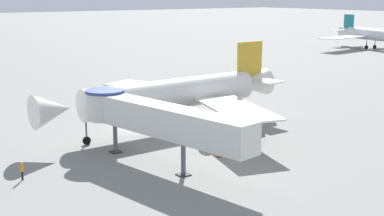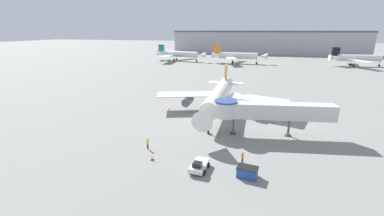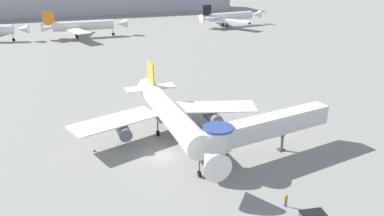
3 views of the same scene
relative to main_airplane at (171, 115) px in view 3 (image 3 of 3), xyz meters
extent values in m
plane|color=gray|center=(-2.80, -4.78, -4.21)|extent=(800.00, 800.00, 0.00)
cylinder|color=white|center=(0.01, -0.77, 0.14)|extent=(4.00, 23.25, 3.63)
cone|color=white|center=(0.25, -15.82, 0.14)|extent=(3.69, 4.05, 3.63)
cone|color=white|center=(-0.19, 12.09, 0.14)|extent=(3.71, 5.50, 3.63)
cube|color=white|center=(-8.61, 1.87, -0.50)|extent=(14.49, 9.32, 0.22)
cube|color=white|center=(8.55, 2.14, -0.50)|extent=(14.47, 8.97, 0.22)
cube|color=gold|center=(-0.19, 11.82, 3.40)|extent=(0.31, 4.25, 4.72)
cube|color=white|center=(-0.20, 12.37, 0.77)|extent=(9.25, 3.12, 0.18)
cylinder|color=#565960|center=(-7.51, 0.56, -1.75)|extent=(2.06, 4.27, 2.00)
cylinder|color=#565960|center=(7.48, 0.79, -1.75)|extent=(2.06, 4.27, 2.00)
cylinder|color=#4C4C51|center=(0.19, -12.08, -2.72)|extent=(0.18, 0.18, 2.09)
cylinder|color=black|center=(0.19, -12.08, -3.76)|extent=(0.27, 0.90, 0.90)
cylinder|color=#4C4C51|center=(-1.67, 2.10, -2.72)|extent=(0.22, 0.22, 2.09)
cylinder|color=black|center=(-1.67, 2.10, -3.76)|extent=(0.41, 0.91, 0.90)
cylinder|color=#4C4C51|center=(1.60, 2.15, -2.72)|extent=(0.22, 0.22, 2.09)
cylinder|color=black|center=(1.60, 2.15, -3.76)|extent=(0.41, 0.91, 0.90)
cube|color=silver|center=(12.70, -9.57, 0.51)|extent=(19.50, 5.77, 2.80)
cylinder|color=silver|center=(3.16, -11.17, 0.51)|extent=(3.90, 3.90, 2.80)
cylinder|color=navy|center=(3.16, -11.17, 2.06)|extent=(4.10, 4.09, 0.30)
cylinder|color=#56565B|center=(4.69, -10.91, -2.55)|extent=(0.44, 0.44, 3.32)
cube|color=#333338|center=(4.69, -10.91, -4.15)|extent=(1.10, 1.10, 0.12)
cylinder|color=#56565B|center=(14.60, -9.24, -2.55)|extent=(0.44, 0.44, 3.32)
cube|color=#333338|center=(14.60, -9.24, -4.15)|extent=(1.10, 1.10, 0.12)
cube|color=black|center=(8.27, -25.32, -2.85)|extent=(2.97, 2.24, 0.08)
cube|color=black|center=(-12.15, 0.00, -4.19)|extent=(0.35, 0.35, 0.04)
cone|color=orange|center=(-12.15, 0.00, -3.90)|extent=(0.24, 0.24, 0.55)
cylinder|color=white|center=(-12.15, 0.00, -3.83)|extent=(0.13, 0.13, 0.07)
cube|color=black|center=(12.20, -3.21, -4.19)|extent=(0.39, 0.39, 0.04)
cone|color=orange|center=(12.20, -3.21, -3.87)|extent=(0.27, 0.27, 0.61)
cylinder|color=white|center=(12.20, -3.21, -3.79)|extent=(0.15, 0.15, 0.07)
cylinder|color=#1E2338|center=(7.39, -21.63, -3.80)|extent=(0.12, 0.12, 0.82)
cylinder|color=#1E2338|center=(7.27, -21.51, -3.80)|extent=(0.12, 0.12, 0.82)
cube|color=orange|center=(7.33, -21.57, -3.07)|extent=(0.37, 0.36, 0.65)
sphere|color=tan|center=(7.33, -21.57, -2.63)|extent=(0.22, 0.22, 0.22)
cylinder|color=white|center=(-5.36, 96.23, 0.24)|extent=(22.18, 3.73, 3.64)
cone|color=white|center=(9.18, 96.17, 0.24)|extent=(4.01, 3.65, 3.64)
cone|color=white|center=(-17.71, 96.28, 0.24)|extent=(5.47, 3.66, 3.64)
cube|color=white|center=(-8.09, 87.84, -0.39)|extent=(8.84, 14.09, 0.22)
cube|color=white|center=(-8.02, 104.65, -0.39)|extent=(8.93, 14.10, 0.22)
cube|color=orange|center=(-17.44, 96.28, 3.52)|extent=(4.11, 0.26, 4.73)
cube|color=white|center=(-17.98, 96.28, 0.88)|extent=(2.91, 8.97, 0.18)
cylinder|color=#4C4C51|center=(5.52, 96.19, -2.62)|extent=(0.18, 0.18, 2.09)
cylinder|color=black|center=(5.52, 96.19, -3.66)|extent=(1.10, 0.26, 1.10)
cylinder|color=#4C4C51|center=(-8.14, 94.61, -2.62)|extent=(0.22, 0.22, 2.09)
cylinder|color=black|center=(-8.14, 94.61, -3.66)|extent=(1.10, 0.40, 1.10)
cylinder|color=#4C4C51|center=(-8.12, 97.88, -2.62)|extent=(0.22, 0.22, 2.09)
cylinder|color=black|center=(-8.12, 97.88, -3.66)|extent=(1.10, 0.40, 1.10)
cylinder|color=white|center=(58.37, 101.47, 0.15)|extent=(22.48, 6.83, 3.54)
cone|color=white|center=(72.67, 103.64, 0.15)|extent=(4.39, 4.09, 3.54)
cone|color=white|center=(46.17, 99.63, 0.15)|extent=(5.79, 4.30, 3.54)
cube|color=white|center=(56.90, 92.46, -0.47)|extent=(10.69, 14.62, 0.22)
cube|color=white|center=(54.29, 109.65, -0.47)|extent=(7.21, 14.47, 0.22)
cube|color=black|center=(46.43, 99.67, 3.34)|extent=(4.07, 0.85, 4.61)
cube|color=white|center=(45.90, 99.59, 0.77)|extent=(4.24, 9.73, 0.18)
cylinder|color=#4C4C51|center=(69.10, 103.10, -2.65)|extent=(0.18, 0.18, 2.04)
cylinder|color=black|center=(69.10, 103.10, -3.66)|extent=(1.13, 0.42, 1.10)
cylinder|color=#4C4C51|center=(55.86, 99.48, -2.65)|extent=(0.22, 0.22, 2.04)
cylinder|color=black|center=(55.86, 99.48, -3.66)|extent=(1.15, 0.56, 1.10)
cylinder|color=#4C4C51|center=(55.38, 102.64, -2.65)|extent=(0.22, 0.22, 2.04)
cylinder|color=black|center=(55.38, 102.64, -3.66)|extent=(1.15, 0.56, 1.10)
cone|color=silver|center=(-26.48, 96.06, 0.08)|extent=(4.48, 4.21, 3.48)
cylinder|color=#4C4C51|center=(-30.19, 96.86, -2.66)|extent=(0.18, 0.18, 2.00)
cylinder|color=black|center=(-30.19, 96.86, -3.66)|extent=(1.13, 0.49, 1.10)
camera|label=1|loc=(52.56, -35.65, 12.04)|focal=50.00mm
camera|label=2|loc=(9.18, -56.24, 14.55)|focal=24.00mm
camera|label=3|loc=(-15.34, -52.17, 22.30)|focal=35.00mm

